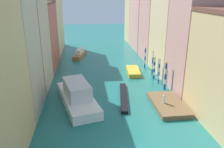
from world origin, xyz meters
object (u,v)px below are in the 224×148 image
object	(u,v)px
vaporetto_white	(77,95)
gondola_black	(124,97)
waterfront_dock	(168,104)
mooring_pole_1	(159,71)
mooring_pole_4	(145,57)
mooring_pole_0	(165,75)
mooring_pole_3	(153,63)
motorboat_1	(133,71)
person_on_dock	(164,99)
mooring_pole_2	(154,68)
motorboat_0	(80,54)

from	to	relation	value
vaporetto_white	gondola_black	world-z (taller)	vaporetto_white
waterfront_dock	mooring_pole_1	xyz separation A→B (m)	(1.36, 8.46, 1.94)
mooring_pole_4	vaporetto_white	distance (m)	20.13
waterfront_dock	mooring_pole_0	size ratio (longest dim) A/B	1.59
waterfront_dock	mooring_pole_1	size ratio (longest dim) A/B	1.71
mooring_pole_3	motorboat_1	distance (m)	4.15
person_on_dock	mooring_pole_2	xyz separation A→B (m)	(1.79, 10.79, 0.90)
gondola_black	mooring_pole_1	bearing A→B (deg)	36.83
mooring_pole_0	motorboat_1	world-z (taller)	mooring_pole_0
mooring_pole_0	gondola_black	world-z (taller)	mooring_pole_0
mooring_pole_4	gondola_black	distance (m)	15.66
mooring_pole_4	motorboat_0	distance (m)	17.47
mooring_pole_2	waterfront_dock	bearing A→B (deg)	-96.32
mooring_pole_1	mooring_pole_3	bearing A→B (deg)	87.63
mooring_pole_0	mooring_pole_4	bearing A→B (deg)	91.54
person_on_dock	mooring_pole_1	bearing A→B (deg)	77.08
waterfront_dock	motorboat_1	distance (m)	14.29
motorboat_1	vaporetto_white	bearing A→B (deg)	-131.59
person_on_dock	mooring_pole_3	xyz separation A→B (m)	(2.16, 13.05, 1.15)
person_on_dock	motorboat_0	bearing A→B (deg)	112.68
mooring_pole_1	vaporetto_white	xyz separation A→B (m)	(-13.73, -6.13, -0.99)
motorboat_1	waterfront_dock	bearing A→B (deg)	-82.46
mooring_pole_0	motorboat_1	xyz separation A→B (m)	(-3.38, 8.43, -2.03)
mooring_pole_4	motorboat_0	xyz separation A→B (m)	(-13.59, 10.87, -1.52)
waterfront_dock	person_on_dock	world-z (taller)	person_on_dock
motorboat_0	gondola_black	bearing A→B (deg)	-74.79
waterfront_dock	mooring_pole_3	world-z (taller)	mooring_pole_3
mooring_pole_2	mooring_pole_4	size ratio (longest dim) A/B	0.95
gondola_black	waterfront_dock	bearing A→B (deg)	-29.76
mooring_pole_2	vaporetto_white	distance (m)	15.93
mooring_pole_3	motorboat_0	world-z (taller)	mooring_pole_3
mooring_pole_0	gondola_black	bearing A→B (deg)	-160.65
mooring_pole_0	person_on_dock	bearing A→B (deg)	-109.90
waterfront_dock	gondola_black	size ratio (longest dim) A/B	0.77
mooring_pole_0	gondola_black	distance (m)	7.88
waterfront_dock	person_on_dock	xyz separation A→B (m)	(-0.61, -0.13, 0.94)
motorboat_1	motorboat_0	bearing A→B (deg)	127.15
mooring_pole_1	mooring_pole_3	size ratio (longest dim) A/B	0.93
person_on_dock	motorboat_1	world-z (taller)	person_on_dock
motorboat_0	vaporetto_white	bearing A→B (deg)	-89.97
person_on_dock	mooring_pole_2	distance (m)	10.97
mooring_pole_1	motorboat_1	xyz separation A→B (m)	(-3.23, 5.70, -1.86)
mooring_pole_3	gondola_black	world-z (taller)	mooring_pole_3
vaporetto_white	motorboat_1	distance (m)	15.84
mooring_pole_4	gondola_black	bearing A→B (deg)	-116.13
mooring_pole_2	mooring_pole_4	world-z (taller)	mooring_pole_4
mooring_pole_0	vaporetto_white	world-z (taller)	mooring_pole_0
mooring_pole_3	mooring_pole_0	bearing A→B (deg)	-90.26
waterfront_dock	mooring_pole_4	size ratio (longest dim) A/B	1.71
waterfront_dock	vaporetto_white	xyz separation A→B (m)	(-12.37, 2.33, 0.95)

